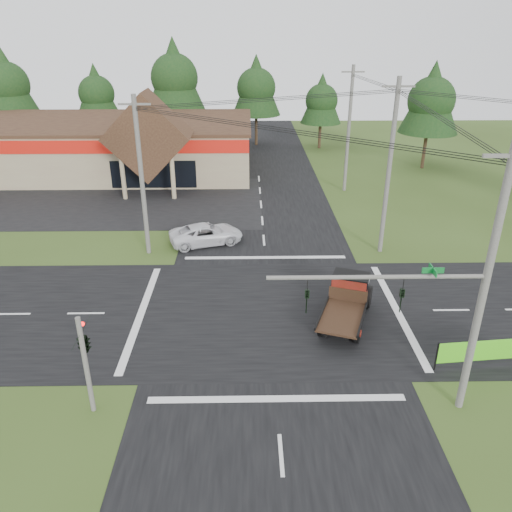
{
  "coord_description": "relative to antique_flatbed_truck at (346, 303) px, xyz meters",
  "views": [
    {
      "loc": [
        -1.14,
        -23.41,
        14.26
      ],
      "look_at": [
        -0.7,
        2.57,
        2.2
      ],
      "focal_mm": 35.0,
      "sensor_mm": 36.0,
      "label": 1
    }
  ],
  "objects": [
    {
      "name": "traffic_signal_corner",
      "position": [
        -11.42,
        -6.28,
        2.37
      ],
      "size": [
        0.53,
        2.48,
        4.4
      ],
      "color": "#595651",
      "rests_on": "ground"
    },
    {
      "name": "utility_pole_nw",
      "position": [
        -11.92,
        9.05,
        4.23
      ],
      "size": [
        2.0,
        0.3,
        10.5
      ],
      "color": "#595651",
      "rests_on": "ground"
    },
    {
      "name": "utility_pole_ne",
      "position": [
        4.08,
        9.05,
        4.73
      ],
      "size": [
        2.0,
        0.3,
        11.5
      ],
      "color": "#595651",
      "rests_on": "ground"
    },
    {
      "name": "utility_pole_nr",
      "position": [
        3.58,
        -6.45,
        4.48
      ],
      "size": [
        2.0,
        0.3,
        11.0
      ],
      "color": "#595651",
      "rests_on": "ground"
    },
    {
      "name": "tree_row_a",
      "position": [
        -33.92,
        41.05,
        6.89
      ],
      "size": [
        6.72,
        6.72,
        12.12
      ],
      "color": "#332316",
      "rests_on": "ground"
    },
    {
      "name": "ground",
      "position": [
        -3.92,
        1.05,
        -1.16
      ],
      "size": [
        120.0,
        120.0,
        0.0
      ],
      "primitive_type": "plane",
      "color": "#334719",
      "rests_on": "ground"
    },
    {
      "name": "parking_apron",
      "position": [
        -17.92,
        20.05,
        -1.14
      ],
      "size": [
        28.0,
        14.0,
        0.02
      ],
      "primitive_type": "cube",
      "color": "black",
      "rests_on": "ground"
    },
    {
      "name": "roadside_banner",
      "position": [
        5.46,
        -3.92,
        -0.42
      ],
      "size": [
        4.32,
        0.54,
        1.48
      ],
      "primitive_type": null,
      "rotation": [
        0.0,
        0.0,
        0.1
      ],
      "color": "#4DC51A",
      "rests_on": "ground"
    },
    {
      "name": "road_ns",
      "position": [
        -3.92,
        1.05,
        -1.15
      ],
      "size": [
        12.0,
        120.0,
        0.02
      ],
      "primitive_type": "cube",
      "color": "black",
      "rests_on": "ground"
    },
    {
      "name": "tree_side_ne",
      "position": [
        14.08,
        31.05,
        6.22
      ],
      "size": [
        6.16,
        6.16,
        11.11
      ],
      "color": "#332316",
      "rests_on": "ground"
    },
    {
      "name": "tree_row_c",
      "position": [
        -13.92,
        42.05,
        7.56
      ],
      "size": [
        7.28,
        7.28,
        13.13
      ],
      "color": "#332316",
      "rests_on": "ground"
    },
    {
      "name": "traffic_signal_mast",
      "position": [
        1.9,
        -6.45,
        3.27
      ],
      "size": [
        8.12,
        0.24,
        7.0
      ],
      "color": "#595651",
      "rests_on": "ground"
    },
    {
      "name": "tree_row_e",
      "position": [
        4.08,
        41.05,
        4.87
      ],
      "size": [
        5.04,
        5.04,
        9.09
      ],
      "color": "#332316",
      "rests_on": "ground"
    },
    {
      "name": "road_ew",
      "position": [
        -3.92,
        1.05,
        -1.15
      ],
      "size": [
        120.0,
        12.0,
        0.02
      ],
      "primitive_type": "cube",
      "color": "black",
      "rests_on": "ground"
    },
    {
      "name": "tree_row_b",
      "position": [
        -23.92,
        43.05,
        5.55
      ],
      "size": [
        5.6,
        5.6,
        10.1
      ],
      "color": "#332316",
      "rests_on": "ground"
    },
    {
      "name": "white_pickup",
      "position": [
        -8.05,
        10.6,
        -0.44
      ],
      "size": [
        5.68,
        3.9,
        1.44
      ],
      "primitive_type": "imported",
      "rotation": [
        0.0,
        0.0,
        1.89
      ],
      "color": "silver",
      "rests_on": "ground"
    },
    {
      "name": "antique_flatbed_truck",
      "position": [
        0.0,
        0.0,
        0.0
      ],
      "size": [
        3.88,
        5.93,
        2.32
      ],
      "primitive_type": null,
      "rotation": [
        0.0,
        0.0,
        -0.35
      ],
      "color": "#5C1B0D",
      "rests_on": "ground"
    },
    {
      "name": "tree_row_d",
      "position": [
        -3.92,
        43.05,
        6.22
      ],
      "size": [
        6.16,
        6.16,
        11.11
      ],
      "color": "#332316",
      "rests_on": "ground"
    },
    {
      "name": "cvs_building",
      "position": [
        -19.62,
        30.62,
        1.62
      ],
      "size": [
        30.4,
        18.2,
        9.19
      ],
      "color": "#9C8569",
      "rests_on": "ground"
    },
    {
      "name": "utility_pole_n",
      "position": [
        4.08,
        23.05,
        4.58
      ],
      "size": [
        2.0,
        0.3,
        11.2
      ],
      "color": "#595651",
      "rests_on": "ground"
    }
  ]
}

